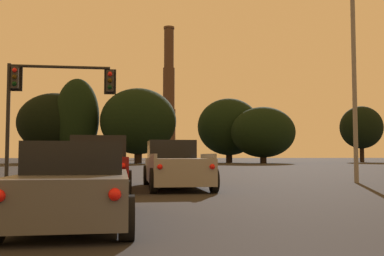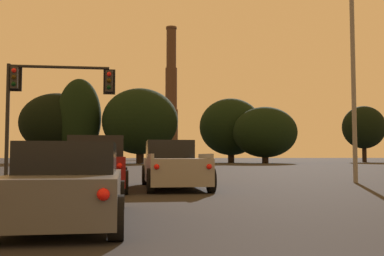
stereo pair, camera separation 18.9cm
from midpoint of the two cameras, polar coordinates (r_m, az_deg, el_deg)
sedan_left_lane_second at (r=8.43m, az=-15.10°, el=-6.96°), size 2.05×4.73×1.43m
pickup_truck_center_lane_front at (r=16.96m, az=-2.49°, el=-4.87°), size 2.25×5.53×1.82m
suv_left_lane_front at (r=16.04m, az=-11.96°, el=-4.53°), size 2.20×4.94×1.86m
traffic_light_overhead_left at (r=22.68m, az=-18.32°, el=4.40°), size 5.21×0.50×5.58m
street_lamp at (r=21.55m, az=18.53°, el=8.59°), size 3.17×0.36×9.33m
smokestack at (r=157.69m, az=-3.01°, el=2.69°), size 7.63×7.63×46.97m
treeline_center_right at (r=82.41m, az=4.66°, el=0.14°), size 11.55×10.39×11.77m
treeline_center_left at (r=77.74m, az=8.94°, el=-0.54°), size 11.06×9.96×9.63m
treeline_left_mid at (r=80.33m, az=-17.05°, el=0.62°), size 12.68×11.41×11.97m
treeline_far_left at (r=76.76m, az=-14.45°, el=1.29°), size 7.23×6.51×14.08m
treeline_right_mid at (r=74.45m, az=-6.90°, el=0.85°), size 12.50×11.25×12.38m
treeline_far_right at (r=95.44m, az=20.65°, el=0.06°), size 8.48×7.63×11.15m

